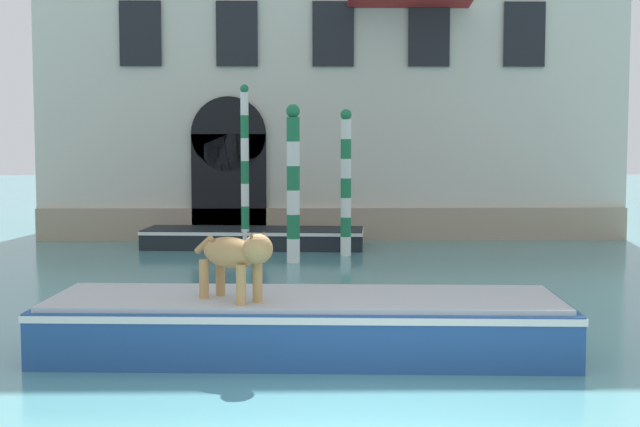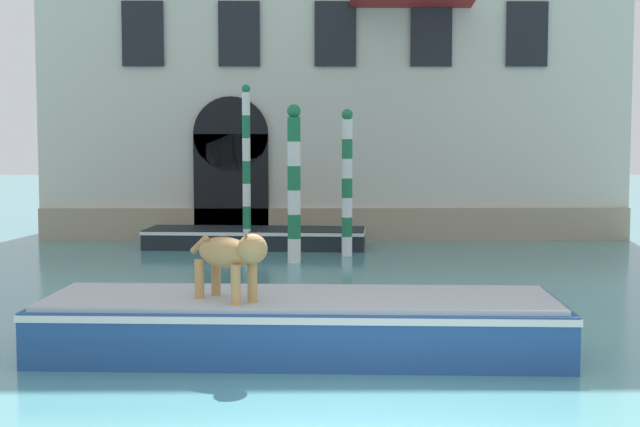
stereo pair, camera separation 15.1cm
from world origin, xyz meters
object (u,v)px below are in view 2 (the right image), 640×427
Objects in this scene: mooring_pole_2 at (294,183)px; dog_on_deck at (230,254)px; boat_moored_near_palazzo at (256,237)px; mooring_pole_0 at (246,168)px; boat_foreground at (300,323)px; mooring_pole_3 at (347,182)px.

dog_on_deck is at bearing -93.89° from mooring_pole_2.
boat_moored_near_palazzo is 1.84m from mooring_pole_0.
boat_moored_near_palazzo is at bearing 99.19° from boat_foreground.
mooring_pole_3 is at bearing 42.80° from mooring_pole_2.
mooring_pole_0 is (-1.37, 10.01, 1.57)m from boat_foreground.
boat_foreground is 10.23m from mooring_pole_0.
mooring_pole_0 is (-0.57, 10.37, 0.68)m from dog_on_deck.
mooring_pole_3 is (0.93, 9.14, 1.27)m from boat_foreground.
mooring_pole_2 is (0.98, -2.64, 1.44)m from boat_moored_near_palazzo.
dog_on_deck is 10.41m from mooring_pole_0.
mooring_pole_3 is at bearing 86.97° from boat_foreground.
dog_on_deck is at bearing -100.32° from mooring_pole_3.
mooring_pole_3 is (1.73, 9.50, 0.39)m from dog_on_deck.
boat_moored_near_palazzo is (-0.40, 11.06, -1.01)m from dog_on_deck.
mooring_pole_2 reaches higher than boat_moored_near_palazzo.
mooring_pole_0 is 1.16× the size of mooring_pole_2.
mooring_pole_0 is at bearing 120.32° from mooring_pole_2.
boat_foreground is 1.94× the size of mooring_pole_3.
mooring_pole_2 reaches higher than boat_foreground.
mooring_pole_0 is at bearing -98.80° from boat_moored_near_palazzo.
mooring_pole_2 is 1.58m from mooring_pole_3.
mooring_pole_3 is at bearing -31.77° from boat_moored_near_palazzo.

